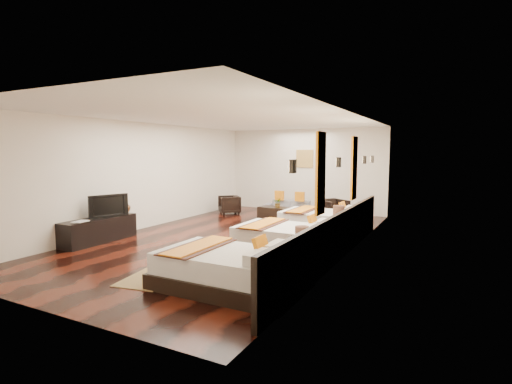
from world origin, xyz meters
The scene contains 30 objects.
floor centered at (0.00, 0.00, 0.00)m, with size 5.50×9.50×0.01m, color black.
ceiling centered at (0.00, 0.00, 2.80)m, with size 5.50×9.50×0.01m, color white.
back_wall centered at (0.00, 4.75, 1.40)m, with size 5.50×0.01×2.80m, color silver.
left_wall centered at (-2.75, 0.00, 1.40)m, with size 0.01×9.50×2.80m, color silver.
right_wall centered at (2.75, 0.00, 1.40)m, with size 0.01×9.50×2.80m, color silver.
headboard_panel centered at (2.71, -0.80, 0.45)m, with size 0.08×6.60×0.90m, color black.
bed_near centered at (1.70, -2.89, 0.29)m, with size 2.22×1.39×0.85m.
bed_mid centered at (1.70, -0.62, 0.28)m, with size 2.16×1.36×0.82m.
bed_far centered at (1.70, 1.65, 0.28)m, with size 2.13×1.34×0.81m.
nightstand_a centered at (2.44, -1.93, 0.29)m, with size 0.42×0.42×0.84m.
nightstand_b centered at (2.45, 0.25, 0.32)m, with size 0.46×0.46×0.90m.
jute_mat_near centered at (0.30, -3.06, 0.01)m, with size 0.75×1.20×0.01m, color olive.
jute_mat_mid centered at (0.29, -0.95, 0.01)m, with size 0.75×1.20×0.01m, color olive.
jute_mat_far centered at (0.22, 1.41, 0.01)m, with size 0.75×1.20×0.01m, color olive.
tv_console centered at (-2.50, -1.74, 0.28)m, with size 0.50×1.80×0.55m, color black.
tv centered at (-2.45, -1.53, 0.81)m, with size 0.91×0.12×0.52m, color black.
book centered at (-2.50, -2.33, 0.57)m, with size 0.24×0.32×0.03m, color black.
figurine centered at (-2.50, -1.00, 0.73)m, with size 0.34×0.34×0.36m, color brown.
sofa centered at (-0.10, 3.66, 0.24)m, with size 1.63×0.64×0.48m, color slate.
armchair_left centered at (-1.98, 3.05, 0.30)m, with size 0.64×0.66×0.60m, color black.
armchair_right centered at (1.47, 3.22, 0.33)m, with size 0.70×0.72×0.66m, color black.
coffee_table centered at (-0.10, 2.61, 0.20)m, with size 1.00×0.50×0.40m, color black.
table_plant centered at (0.00, 2.56, 0.54)m, with size 0.25×0.22×0.28m, color #29561C.
orange_panel_a centered at (2.73, -1.90, 1.70)m, with size 0.04×0.40×1.30m, color #D86014.
orange_panel_b centered at (2.73, 0.30, 1.70)m, with size 0.04×0.40×1.30m, color #D86014.
sconce_near centered at (2.70, -3.00, 1.85)m, with size 0.07×0.12×0.18m.
sconce_mid centered at (2.70, -0.80, 1.85)m, with size 0.07×0.12×0.18m.
sconce_far centered at (2.70, 1.40, 1.85)m, with size 0.07×0.12×0.18m.
sconce_lounge centered at (2.70, 2.30, 1.85)m, with size 0.07×0.12×0.18m.
gold_artwork centered at (0.00, 4.73, 1.80)m, with size 0.60×0.04×0.60m, color #AD873F.
Camera 1 is at (4.63, -7.74, 2.05)m, focal length 27.21 mm.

